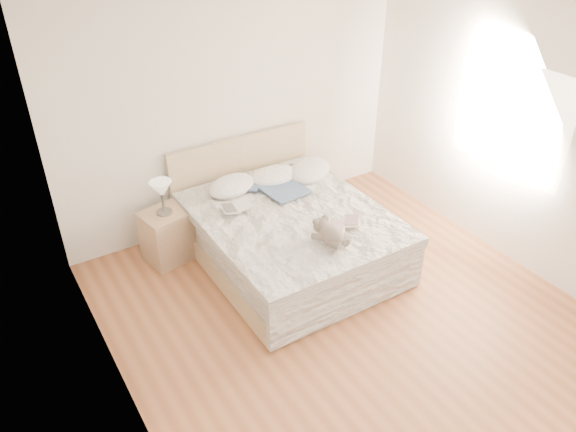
{
  "coord_description": "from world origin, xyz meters",
  "views": [
    {
      "loc": [
        -2.52,
        -2.88,
        3.55
      ],
      "look_at": [
        -0.08,
        1.05,
        0.62
      ],
      "focal_mm": 35.0,
      "sensor_mm": 36.0,
      "label": 1
    }
  ],
  "objects_px": {
    "table_lamp": "(161,191)",
    "bed": "(287,233)",
    "photo_book": "(236,207)",
    "teddy_bear": "(331,241)",
    "nightstand": "(167,236)",
    "childrens_book": "(344,224)"
  },
  "relations": [
    {
      "from": "photo_book",
      "to": "teddy_bear",
      "type": "xyz_separation_m",
      "value": [
        0.44,
        -1.01,
        0.02
      ]
    },
    {
      "from": "nightstand",
      "to": "childrens_book",
      "type": "bearing_deg",
      "value": -41.68
    },
    {
      "from": "bed",
      "to": "teddy_bear",
      "type": "xyz_separation_m",
      "value": [
        0.0,
        -0.75,
        0.34
      ]
    },
    {
      "from": "teddy_bear",
      "to": "nightstand",
      "type": "bearing_deg",
      "value": 120.94
    },
    {
      "from": "nightstand",
      "to": "childrens_book",
      "type": "xyz_separation_m",
      "value": [
        1.35,
        -1.2,
        0.35
      ]
    },
    {
      "from": "table_lamp",
      "to": "photo_book",
      "type": "distance_m",
      "value": 0.75
    },
    {
      "from": "photo_book",
      "to": "childrens_book",
      "type": "height_order",
      "value": "same"
    },
    {
      "from": "bed",
      "to": "teddy_bear",
      "type": "bearing_deg",
      "value": -89.8
    },
    {
      "from": "bed",
      "to": "photo_book",
      "type": "xyz_separation_m",
      "value": [
        -0.44,
        0.26,
        0.32
      ]
    },
    {
      "from": "childrens_book",
      "to": "teddy_bear",
      "type": "relative_size",
      "value": 1.02
    },
    {
      "from": "childrens_book",
      "to": "table_lamp",
      "type": "bearing_deg",
      "value": -178.91
    },
    {
      "from": "bed",
      "to": "nightstand",
      "type": "height_order",
      "value": "bed"
    },
    {
      "from": "nightstand",
      "to": "teddy_bear",
      "type": "distance_m",
      "value": 1.79
    },
    {
      "from": "bed",
      "to": "nightstand",
      "type": "distance_m",
      "value": 1.24
    },
    {
      "from": "table_lamp",
      "to": "bed",
      "type": "bearing_deg",
      "value": -31.55
    },
    {
      "from": "table_lamp",
      "to": "photo_book",
      "type": "xyz_separation_m",
      "value": [
        0.61,
        -0.39,
        -0.19
      ]
    },
    {
      "from": "nightstand",
      "to": "table_lamp",
      "type": "distance_m",
      "value": 0.54
    },
    {
      "from": "photo_book",
      "to": "teddy_bear",
      "type": "distance_m",
      "value": 1.1
    },
    {
      "from": "nightstand",
      "to": "teddy_bear",
      "type": "height_order",
      "value": "teddy_bear"
    },
    {
      "from": "bed",
      "to": "nightstand",
      "type": "relative_size",
      "value": 3.83
    },
    {
      "from": "nightstand",
      "to": "teddy_bear",
      "type": "xyz_separation_m",
      "value": [
        1.06,
        -1.4,
        0.37
      ]
    },
    {
      "from": "bed",
      "to": "teddy_bear",
      "type": "height_order",
      "value": "bed"
    }
  ]
}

